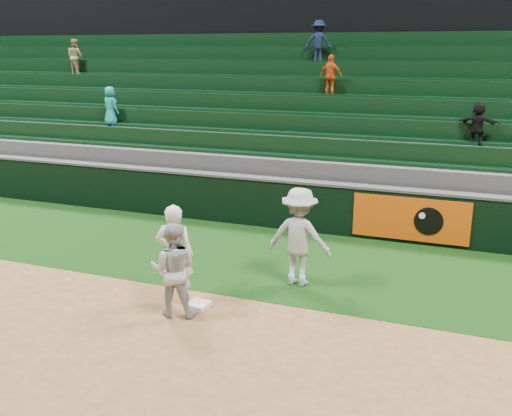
{
  "coord_description": "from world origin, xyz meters",
  "views": [
    {
      "loc": [
        4.1,
        -7.82,
        4.32
      ],
      "look_at": [
        0.27,
        2.3,
        1.3
      ],
      "focal_mm": 40.0,
      "sensor_mm": 36.0,
      "label": 1
    }
  ],
  "objects_px": {
    "first_base": "(198,305)",
    "base_coach": "(299,237)",
    "baserunner": "(174,270)",
    "first_baseman": "(175,255)"
  },
  "relations": [
    {
      "from": "first_base",
      "to": "baserunner",
      "type": "relative_size",
      "value": 0.22
    },
    {
      "from": "first_base",
      "to": "base_coach",
      "type": "distance_m",
      "value": 2.26
    },
    {
      "from": "base_coach",
      "to": "first_base",
      "type": "bearing_deg",
      "value": 52.48
    },
    {
      "from": "first_baseman",
      "to": "first_base",
      "type": "bearing_deg",
      "value": 162.91
    },
    {
      "from": "baserunner",
      "to": "first_baseman",
      "type": "bearing_deg",
      "value": -78.59
    },
    {
      "from": "first_baseman",
      "to": "base_coach",
      "type": "height_order",
      "value": "base_coach"
    },
    {
      "from": "first_base",
      "to": "base_coach",
      "type": "relative_size",
      "value": 0.19
    },
    {
      "from": "first_base",
      "to": "baserunner",
      "type": "xyz_separation_m",
      "value": [
        -0.24,
        -0.39,
        0.77
      ]
    },
    {
      "from": "first_baseman",
      "to": "base_coach",
      "type": "bearing_deg",
      "value": -152.79
    },
    {
      "from": "first_base",
      "to": "first_baseman",
      "type": "height_order",
      "value": "first_baseman"
    }
  ]
}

